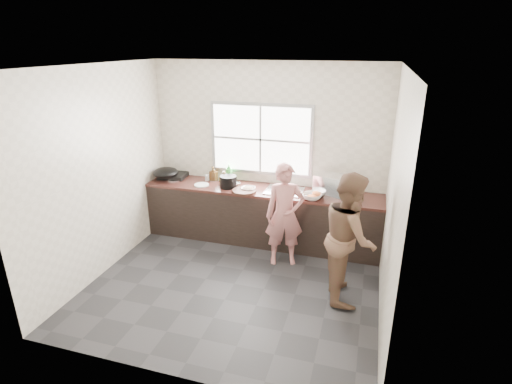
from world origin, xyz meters
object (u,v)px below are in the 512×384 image
(person_side, at_px, (349,237))
(cutting_board, at_px, (244,191))
(bowl_crabs, at_px, (312,197))
(pot_lid_right, at_px, (216,179))
(bowl_mince, at_px, (248,189))
(bottle_brown_tall, at_px, (214,174))
(bowl_held, at_px, (306,197))
(black_pot, at_px, (228,182))
(glass_jar, at_px, (207,178))
(plate_food, at_px, (202,185))
(bottle_green, at_px, (229,173))
(burner, at_px, (174,175))
(dish_rack, at_px, (331,186))
(wok, at_px, (166,173))
(pot_lid_left, at_px, (175,179))
(woman, at_px, (285,218))
(bottle_brown_short, at_px, (224,178))

(person_side, height_order, cutting_board, person_side)
(bowl_crabs, distance_m, pot_lid_right, 1.69)
(bowl_mince, xyz_separation_m, bottle_brown_tall, (-0.68, 0.30, 0.08))
(bowl_crabs, height_order, bowl_held, bowl_crabs)
(bowl_mince, xyz_separation_m, black_pot, (-0.33, 0.05, 0.06))
(bowl_held, xyz_separation_m, glass_jar, (-1.65, 0.34, 0.01))
(bowl_mince, distance_m, bowl_crabs, 0.97)
(person_side, xyz_separation_m, cutting_board, (-1.60, 0.90, 0.09))
(glass_jar, bearing_deg, bowl_mince, -18.64)
(cutting_board, bearing_deg, plate_food, 172.78)
(bowl_mince, bearing_deg, pot_lid_right, 151.50)
(person_side, xyz_separation_m, bottle_green, (-1.97, 1.27, 0.23))
(bottle_brown_tall, distance_m, burner, 0.70)
(dish_rack, bearing_deg, bottle_brown_tall, -172.64)
(wok, bearing_deg, pot_lid_left, 44.48)
(person_side, relative_size, black_pot, 6.26)
(person_side, distance_m, bowl_held, 1.13)
(black_pot, bearing_deg, bowl_crabs, -5.75)
(pot_lid_left, bearing_deg, glass_jar, 10.19)
(woman, distance_m, black_pot, 1.13)
(woman, xyz_separation_m, bowl_held, (0.23, 0.35, 0.22))
(bottle_brown_short, distance_m, dish_rack, 1.65)
(black_pot, height_order, glass_jar, black_pot)
(pot_lid_left, bearing_deg, pot_lid_right, 17.11)
(bowl_held, bearing_deg, bowl_mince, 174.87)
(pot_lid_right, bearing_deg, plate_food, -105.41)
(cutting_board, xyz_separation_m, bowl_held, (0.92, 0.00, 0.01))
(person_side, distance_m, bottle_brown_tall, 2.58)
(cutting_board, bearing_deg, pot_lid_right, 144.87)
(plate_food, xyz_separation_m, bottle_green, (0.35, 0.28, 0.15))
(wok, relative_size, pot_lid_right, 1.44)
(bottle_brown_short, bearing_deg, wok, -173.65)
(woman, bearing_deg, glass_jar, 136.30)
(plate_food, xyz_separation_m, wok, (-0.64, 0.05, 0.13))
(burner, bearing_deg, bottle_brown_short, -6.60)
(bottle_green, relative_size, bottle_brown_tall, 1.50)
(bowl_crabs, bearing_deg, bottle_green, 164.85)
(wok, height_order, dish_rack, dish_rack)
(glass_jar, bearing_deg, bowl_crabs, -11.06)
(cutting_board, bearing_deg, bottle_brown_short, 148.43)
(burner, bearing_deg, bowl_held, -9.02)
(bottle_brown_short, relative_size, dish_rack, 0.44)
(person_side, bearing_deg, glass_jar, 50.93)
(woman, bearing_deg, pot_lid_left, 145.12)
(glass_jar, distance_m, pot_lid_left, 0.54)
(cutting_board, xyz_separation_m, pot_lid_right, (-0.63, 0.44, -0.01))
(bottle_green, distance_m, pot_lid_right, 0.30)
(black_pot, height_order, dish_rack, dish_rack)
(cutting_board, bearing_deg, bottle_green, 134.86)
(pot_lid_right, bearing_deg, bowl_crabs, -15.10)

